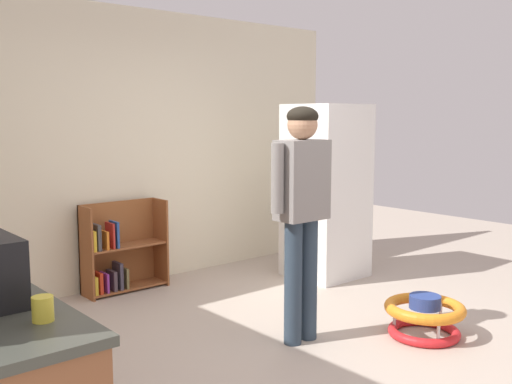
{
  "coord_description": "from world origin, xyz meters",
  "views": [
    {
      "loc": [
        -2.8,
        -2.85,
        1.66
      ],
      "look_at": [
        0.14,
        0.58,
        1.07
      ],
      "focal_mm": 41.23,
      "sensor_mm": 36.0,
      "label": 1
    }
  ],
  "objects_px": {
    "baby_walker": "(424,316)",
    "yellow_cup": "(43,309)",
    "refrigerator": "(326,191)",
    "standing_person": "(302,201)",
    "bookshelf": "(118,253)"
  },
  "relations": [
    {
      "from": "baby_walker",
      "to": "yellow_cup",
      "type": "bearing_deg",
      "value": -174.29
    },
    {
      "from": "refrigerator",
      "to": "standing_person",
      "type": "relative_size",
      "value": 1.03
    },
    {
      "from": "bookshelf",
      "to": "baby_walker",
      "type": "bearing_deg",
      "value": -65.17
    },
    {
      "from": "standing_person",
      "to": "baby_walker",
      "type": "xyz_separation_m",
      "value": [
        0.77,
        -0.55,
        -0.9
      ]
    },
    {
      "from": "baby_walker",
      "to": "yellow_cup",
      "type": "height_order",
      "value": "yellow_cup"
    },
    {
      "from": "baby_walker",
      "to": "standing_person",
      "type": "bearing_deg",
      "value": 144.67
    },
    {
      "from": "standing_person",
      "to": "bookshelf",
      "type": "bearing_deg",
      "value": 101.68
    },
    {
      "from": "bookshelf",
      "to": "yellow_cup",
      "type": "xyz_separation_m",
      "value": [
        -1.79,
        -2.88,
        0.58
      ]
    },
    {
      "from": "refrigerator",
      "to": "standing_person",
      "type": "bearing_deg",
      "value": -142.82
    },
    {
      "from": "refrigerator",
      "to": "yellow_cup",
      "type": "distance_m",
      "value": 4.19
    },
    {
      "from": "standing_person",
      "to": "yellow_cup",
      "type": "relative_size",
      "value": 18.2
    },
    {
      "from": "standing_person",
      "to": "yellow_cup",
      "type": "bearing_deg",
      "value": -159.02
    },
    {
      "from": "standing_person",
      "to": "yellow_cup",
      "type": "distance_m",
      "value": 2.37
    },
    {
      "from": "bookshelf",
      "to": "standing_person",
      "type": "height_order",
      "value": "standing_person"
    },
    {
      "from": "refrigerator",
      "to": "yellow_cup",
      "type": "height_order",
      "value": "refrigerator"
    }
  ]
}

